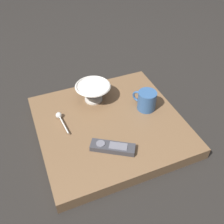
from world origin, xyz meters
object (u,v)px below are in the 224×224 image
(coffee_mug, at_px, (146,100))
(teaspoon, at_px, (60,117))
(cereal_bowl, at_px, (93,92))
(tv_remote_near, at_px, (113,147))

(coffee_mug, height_order, teaspoon, coffee_mug)
(cereal_bowl, height_order, tv_remote_near, cereal_bowl)
(coffee_mug, bearing_deg, cereal_bowl, 143.91)
(cereal_bowl, xyz_separation_m, coffee_mug, (0.18, -0.13, -0.00))
(coffee_mug, xyz_separation_m, teaspoon, (-0.35, 0.07, -0.03))
(coffee_mug, height_order, tv_remote_near, coffee_mug)
(cereal_bowl, bearing_deg, coffee_mug, -36.09)
(teaspoon, xyz_separation_m, tv_remote_near, (0.14, -0.22, -0.00))
(cereal_bowl, distance_m, teaspoon, 0.18)
(coffee_mug, relative_size, tv_remote_near, 0.62)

